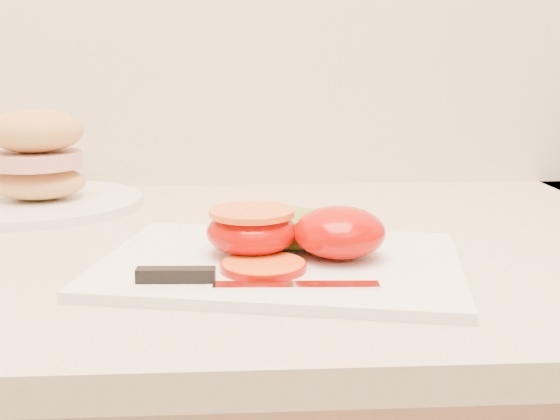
{
  "coord_description": "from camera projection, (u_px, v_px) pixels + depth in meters",
  "views": [
    {
      "loc": [
        -0.31,
        0.93,
        1.13
      ],
      "look_at": [
        -0.27,
        1.58,
        0.99
      ],
      "focal_mm": 45.0,
      "sensor_mm": 36.0,
      "label": 1
    }
  ],
  "objects": [
    {
      "name": "sandwich_plate",
      "position": [
        38.0,
        172.0,
        0.92
      ],
      "size": [
        0.26,
        0.26,
        0.13
      ],
      "rotation": [
        0.0,
        0.0,
        0.01
      ],
      "color": "white",
      "rests_on": "counter"
    },
    {
      "name": "tomato_half_cut",
      "position": [
        252.0,
        230.0,
        0.67
      ],
      "size": [
        0.09,
        0.09,
        0.04
      ],
      "color": "#BA0200",
      "rests_on": "cutting_board"
    },
    {
      "name": "tomato_half_dome",
      "position": [
        339.0,
        232.0,
        0.66
      ],
      "size": [
        0.09,
        0.09,
        0.05
      ],
      "primitive_type": "ellipsoid",
      "color": "#BA0200",
      "rests_on": "cutting_board"
    },
    {
      "name": "lettuce_leaf_0",
      "position": [
        277.0,
        227.0,
        0.73
      ],
      "size": [
        0.17,
        0.16,
        0.03
      ],
      "primitive_type": "ellipsoid",
      "rotation": [
        0.0,
        0.0,
        -0.61
      ],
      "color": "olive",
      "rests_on": "cutting_board"
    },
    {
      "name": "tomato_slice_0",
      "position": [
        263.0,
        266.0,
        0.63
      ],
      "size": [
        0.07,
        0.07,
        0.01
      ],
      "primitive_type": "cylinder",
      "color": "orange",
      "rests_on": "cutting_board"
    },
    {
      "name": "cutting_board",
      "position": [
        281.0,
        264.0,
        0.66
      ],
      "size": [
        0.38,
        0.3,
        0.01
      ],
      "primitive_type": "cube",
      "rotation": [
        0.0,
        0.0,
        -0.21
      ],
      "color": "white",
      "rests_on": "counter"
    },
    {
      "name": "knife",
      "position": [
        222.0,
        279.0,
        0.59
      ],
      "size": [
        0.2,
        0.04,
        0.01
      ],
      "rotation": [
        0.0,
        0.0,
        -0.05
      ],
      "color": "silver",
      "rests_on": "cutting_board"
    },
    {
      "name": "lettuce_leaf_1",
      "position": [
        317.0,
        229.0,
        0.73
      ],
      "size": [
        0.12,
        0.12,
        0.02
      ],
      "primitive_type": "ellipsoid",
      "rotation": [
        0.0,
        0.0,
        0.59
      ],
      "color": "olive",
      "rests_on": "cutting_board"
    }
  ]
}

